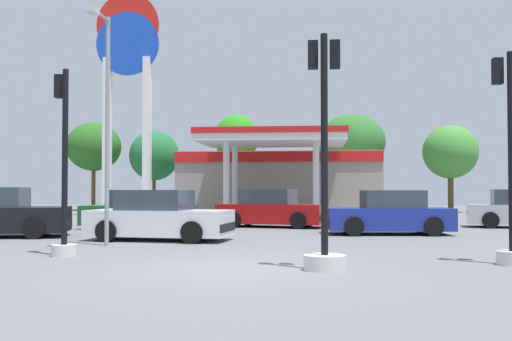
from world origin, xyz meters
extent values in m
plane|color=slate|center=(0.00, 0.00, 0.00)|extent=(90.00, 90.00, 0.00)
cube|color=gray|center=(-0.63, 25.78, 1.90)|extent=(12.18, 5.74, 3.81)
cube|color=red|center=(-0.63, 22.86, 3.46)|extent=(12.18, 0.12, 0.60)
cube|color=white|center=(-0.63, 19.73, 4.14)|extent=(7.54, 5.77, 0.35)
cube|color=red|center=(-0.63, 19.73, 4.46)|extent=(7.64, 5.87, 0.30)
cylinder|color=silver|center=(-2.89, 18.14, 1.98)|extent=(0.32, 0.32, 3.96)
cylinder|color=silver|center=(1.64, 18.14, 1.98)|extent=(0.32, 0.32, 3.96)
cylinder|color=silver|center=(-2.89, 21.32, 1.98)|extent=(0.32, 0.32, 3.96)
cylinder|color=silver|center=(1.64, 21.32, 1.98)|extent=(0.32, 0.32, 3.96)
cube|color=#4C4C51|center=(-0.63, 19.73, 0.55)|extent=(0.90, 0.60, 1.10)
cube|color=white|center=(-10.39, 21.60, 4.58)|extent=(0.40, 0.56, 9.16)
cube|color=white|center=(-8.03, 21.60, 4.58)|extent=(0.40, 0.56, 9.16)
cylinder|color=blue|center=(-9.21, 21.60, 9.99)|extent=(3.68, 0.22, 3.68)
cylinder|color=red|center=(-9.21, 21.62, 11.09)|extent=(3.68, 0.22, 3.68)
cube|color=white|center=(-9.21, 21.66, 10.54)|extent=(3.39, 0.08, 0.66)
cylinder|color=black|center=(-1.72, 7.06, 0.33)|extent=(0.69, 0.30, 0.66)
cylinder|color=black|center=(-1.92, 5.28, 0.33)|extent=(0.69, 0.30, 0.66)
cylinder|color=black|center=(-4.41, 7.36, 0.33)|extent=(0.69, 0.30, 0.66)
cylinder|color=black|center=(-4.61, 5.59, 0.33)|extent=(0.69, 0.30, 0.66)
cube|color=silver|center=(-3.16, 6.32, 0.55)|extent=(4.54, 2.30, 0.79)
cube|color=#2D3842|center=(-3.32, 6.34, 1.23)|extent=(2.24, 1.84, 0.66)
cube|color=black|center=(-1.04, 6.08, 0.44)|extent=(0.32, 1.74, 0.25)
cylinder|color=black|center=(2.94, 8.53, 0.33)|extent=(0.68, 0.29, 0.66)
cylinder|color=black|center=(2.77, 10.29, 0.33)|extent=(0.68, 0.29, 0.66)
cylinder|color=black|center=(5.60, 8.78, 0.33)|extent=(0.68, 0.29, 0.66)
cylinder|color=black|center=(5.44, 10.54, 0.33)|extent=(0.68, 0.29, 0.66)
cube|color=navy|center=(4.19, 9.53, 0.54)|extent=(4.46, 2.20, 0.78)
cube|color=#2D3842|center=(4.34, 9.55, 1.22)|extent=(2.19, 1.79, 0.66)
cube|color=black|center=(2.08, 9.34, 0.43)|extent=(0.28, 1.72, 0.25)
cylinder|color=black|center=(-6.77, 10.51, 0.33)|extent=(0.68, 0.29, 0.66)
cylinder|color=black|center=(-6.59, 12.28, 0.33)|extent=(0.68, 0.29, 0.66)
cylinder|color=black|center=(-4.11, 10.23, 0.33)|extent=(0.68, 0.29, 0.66)
cylinder|color=black|center=(-3.92, 12.00, 0.33)|extent=(0.68, 0.29, 0.66)
cube|color=#1E5928|center=(-5.35, 11.25, 0.54)|extent=(4.49, 2.25, 0.78)
cube|color=#2D3842|center=(-5.19, 11.24, 1.22)|extent=(2.22, 1.81, 0.66)
cube|color=black|center=(-7.46, 11.48, 0.43)|extent=(0.30, 1.73, 0.25)
cylinder|color=black|center=(-7.74, 8.19, 0.35)|extent=(0.74, 0.40, 0.70)
cylinder|color=black|center=(-7.28, 6.37, 0.35)|extent=(0.74, 0.40, 0.70)
cube|color=black|center=(-6.70, 7.48, 0.46)|extent=(0.57, 1.81, 0.26)
cylinder|color=black|center=(8.95, 14.82, 0.33)|extent=(0.70, 0.34, 0.67)
cylinder|color=black|center=(8.64, 13.05, 0.33)|extent=(0.70, 0.34, 0.67)
cylinder|color=black|center=(1.36, 13.66, 0.34)|extent=(0.71, 0.37, 0.67)
cylinder|color=black|center=(0.96, 11.90, 0.34)|extent=(0.71, 0.37, 0.67)
cylinder|color=black|center=(-1.31, 14.27, 0.34)|extent=(0.71, 0.37, 0.67)
cylinder|color=black|center=(-1.71, 12.50, 0.34)|extent=(0.71, 0.37, 0.67)
cube|color=#A51111|center=(-0.18, 13.08, 0.56)|extent=(4.72, 2.78, 0.80)
cube|color=#2D3842|center=(-0.33, 13.12, 1.25)|extent=(2.42, 2.07, 0.67)
cube|color=black|center=(1.94, 12.60, 0.44)|extent=(0.51, 1.74, 0.25)
cylinder|color=black|center=(5.84, 1.25, 2.42)|extent=(0.14, 0.14, 4.25)
cube|color=black|center=(5.62, 1.41, 4.16)|extent=(0.21, 0.20, 0.57)
sphere|color=red|center=(5.62, 1.53, 4.34)|extent=(0.15, 0.15, 0.15)
sphere|color=#D89E0C|center=(5.62, 1.53, 4.16)|extent=(0.15, 0.15, 0.15)
sphere|color=green|center=(5.62, 1.53, 3.98)|extent=(0.15, 0.15, 0.15)
cylinder|color=silver|center=(-4.30, 1.84, 0.14)|extent=(0.60, 0.60, 0.28)
cylinder|color=black|center=(-4.30, 1.84, 2.38)|extent=(0.14, 0.14, 4.21)
cube|color=black|center=(-4.52, 2.00, 4.10)|extent=(0.21, 0.20, 0.57)
sphere|color=red|center=(-4.52, 2.13, 4.28)|extent=(0.15, 0.15, 0.15)
sphere|color=#D89E0C|center=(-4.52, 2.13, 4.10)|extent=(0.15, 0.15, 0.15)
sphere|color=green|center=(-4.52, 2.13, 3.92)|extent=(0.15, 0.15, 0.15)
cylinder|color=silver|center=(1.87, 0.01, 0.15)|extent=(0.84, 0.84, 0.30)
cylinder|color=black|center=(1.87, 0.01, 2.51)|extent=(0.14, 0.14, 4.41)
cube|color=black|center=(1.65, 0.17, 4.33)|extent=(0.21, 0.20, 0.57)
sphere|color=red|center=(1.65, 0.29, 4.51)|extent=(0.15, 0.15, 0.15)
sphere|color=#D89E0C|center=(1.65, 0.29, 4.33)|extent=(0.15, 0.15, 0.15)
sphere|color=green|center=(1.65, 0.29, 4.15)|extent=(0.15, 0.15, 0.15)
cube|color=black|center=(2.09, 0.17, 4.33)|extent=(0.21, 0.20, 0.57)
sphere|color=red|center=(2.09, 0.29, 4.51)|extent=(0.15, 0.15, 0.15)
sphere|color=#D89E0C|center=(2.09, 0.29, 4.33)|extent=(0.15, 0.15, 0.15)
sphere|color=green|center=(2.09, 0.29, 4.15)|extent=(0.15, 0.15, 0.15)
cylinder|color=brown|center=(-14.55, 30.36, 1.58)|extent=(0.29, 0.29, 3.16)
ellipsoid|color=#29631F|center=(-14.55, 30.36, 4.65)|extent=(3.97, 3.97, 3.53)
cylinder|color=brown|center=(-9.96, 30.11, 1.32)|extent=(0.25, 0.25, 2.63)
ellipsoid|color=#226A35|center=(-9.96, 30.11, 3.96)|extent=(3.54, 3.54, 3.56)
cylinder|color=brown|center=(-4.05, 30.38, 2.00)|extent=(0.25, 0.25, 4.00)
ellipsoid|color=#2E8E21|center=(-4.05, 30.38, 5.17)|extent=(3.13, 3.13, 3.41)
cylinder|color=brown|center=(4.02, 29.40, 1.52)|extent=(0.30, 0.30, 3.04)
ellipsoid|color=#306B2B|center=(4.02, 29.40, 4.76)|extent=(4.58, 4.58, 3.81)
cylinder|color=brown|center=(10.58, 29.42, 1.34)|extent=(0.37, 0.37, 2.69)
ellipsoid|color=#428B36|center=(10.58, 29.42, 4.06)|extent=(3.64, 3.64, 3.58)
cylinder|color=gray|center=(-4.20, 4.45, 3.24)|extent=(0.12, 0.12, 6.49)
cylinder|color=gray|center=(-4.20, 3.85, 6.39)|extent=(0.09, 1.20, 0.09)
cube|color=beige|center=(-4.20, 3.25, 6.34)|extent=(0.24, 0.44, 0.16)
camera|label=1|loc=(1.74, -12.04, 1.63)|focal=42.29mm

